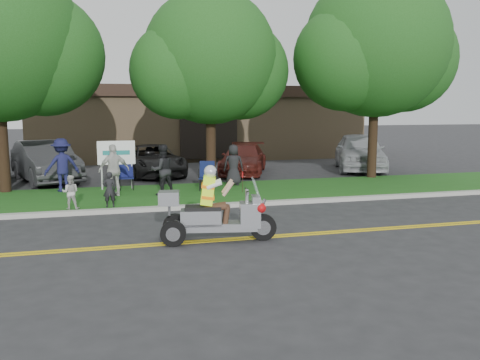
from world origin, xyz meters
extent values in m
plane|color=#28282B|center=(0.00, 0.00, 0.00)|extent=(120.00, 120.00, 0.00)
cube|color=gold|center=(0.00, -0.58, 0.01)|extent=(60.00, 0.10, 0.01)
cube|color=gold|center=(0.00, -0.42, 0.01)|extent=(60.00, 0.10, 0.01)
cube|color=#A8A89E|center=(0.00, 3.05, 0.06)|extent=(60.00, 0.25, 0.12)
cube|color=#1E5416|center=(0.00, 5.20, 0.06)|extent=(60.00, 4.00, 0.10)
cube|color=#9E7F5B|center=(2.00, 19.00, 2.00)|extent=(18.00, 8.00, 4.00)
cube|color=black|center=(2.00, 14.95, 3.70)|extent=(18.00, 0.30, 0.60)
cylinder|color=#332114|center=(-6.50, 7.00, 2.30)|extent=(0.36, 0.36, 4.59)
sphere|color=#1D4D16|center=(-5.15, 7.30, 4.59)|extent=(4.05, 4.05, 4.05)
cylinder|color=#332114|center=(0.50, 7.20, 2.10)|extent=(0.36, 0.36, 4.20)
sphere|color=#1D4D16|center=(0.50, 7.20, 4.65)|extent=(4.80, 4.80, 4.80)
sphere|color=#1D4D16|center=(1.70, 7.50, 4.20)|extent=(3.60, 3.60, 3.60)
sphere|color=#1D4D16|center=(-0.70, 7.00, 4.12)|extent=(3.36, 3.36, 3.36)
cylinder|color=#332114|center=(7.00, 7.00, 2.38)|extent=(0.36, 0.36, 4.76)
sphere|color=#1D4D16|center=(7.00, 7.00, 5.27)|extent=(5.60, 5.60, 5.60)
sphere|color=#1D4D16|center=(8.40, 7.30, 4.76)|extent=(4.20, 4.20, 4.20)
sphere|color=#1D4D16|center=(5.60, 6.80, 4.68)|extent=(3.92, 3.92, 3.92)
cylinder|color=silver|center=(-3.40, 6.60, 0.55)|extent=(0.06, 0.06, 1.10)
cylinder|color=silver|center=(-2.40, 6.60, 0.55)|extent=(0.06, 0.06, 1.10)
cube|color=white|center=(-2.90, 6.60, 1.35)|extent=(1.25, 0.06, 0.80)
cylinder|color=black|center=(0.00, -0.74, 0.29)|extent=(0.59, 0.24, 0.58)
cylinder|color=black|center=(-1.96, -0.71, 0.27)|extent=(0.56, 0.24, 0.54)
cylinder|color=black|center=(-1.83, -0.03, 0.27)|extent=(0.56, 0.24, 0.54)
cube|color=#A0A2A9|center=(-1.05, -0.54, 0.33)|extent=(1.89, 0.78, 0.17)
cube|color=#A0A2A9|center=(-1.33, -0.48, 0.53)|extent=(0.94, 0.60, 0.34)
cube|color=black|center=(-1.28, -0.49, 0.73)|extent=(0.84, 0.54, 0.10)
cube|color=#A0A2A9|center=(-0.29, -0.68, 0.58)|extent=(0.51, 0.54, 0.53)
cube|color=silver|center=(-0.15, -0.71, 1.14)|extent=(0.27, 0.47, 0.47)
cube|color=#A0A2A9|center=(-1.99, -0.35, 0.97)|extent=(0.50, 0.48, 0.29)
sphere|color=#B20C0F|center=(-0.09, -0.86, 0.75)|extent=(0.21, 0.21, 0.21)
cube|color=#C8FF1A|center=(-1.18, -0.51, 1.12)|extent=(0.40, 0.44, 0.63)
sphere|color=silver|center=(-1.12, -0.52, 1.53)|extent=(0.28, 0.28, 0.28)
cylinder|color=black|center=(-0.27, 5.40, 0.31)|extent=(0.03, 0.03, 0.41)
cylinder|color=black|center=(0.16, 5.28, 0.31)|extent=(0.03, 0.03, 0.41)
cylinder|color=black|center=(-0.16, 5.79, 0.31)|extent=(0.03, 0.03, 0.41)
cylinder|color=black|center=(0.27, 5.67, 0.31)|extent=(0.03, 0.03, 0.41)
cube|color=#0D153D|center=(0.00, 5.53, 0.52)|extent=(0.61, 0.58, 0.04)
cube|color=#0D153D|center=(0.06, 5.75, 0.80)|extent=(0.53, 0.28, 0.55)
cylinder|color=black|center=(-2.83, 6.16, 0.30)|extent=(0.03, 0.03, 0.40)
cylinder|color=black|center=(-2.39, 6.16, 0.30)|extent=(0.03, 0.03, 0.40)
cylinder|color=black|center=(-2.83, 6.55, 0.30)|extent=(0.03, 0.03, 0.40)
cylinder|color=black|center=(-2.40, 6.55, 0.30)|extent=(0.03, 0.03, 0.40)
cube|color=#0E1345|center=(-2.61, 6.35, 0.51)|extent=(0.50, 0.45, 0.04)
cube|color=#0E1345|center=(-2.61, 6.57, 0.78)|extent=(0.49, 0.15, 0.53)
imported|color=black|center=(-1.54, 5.02, 0.91)|extent=(0.92, 0.80, 1.61)
imported|color=beige|center=(-3.02, 5.24, 0.92)|extent=(1.01, 0.57, 1.63)
imported|color=#191A47|center=(-4.66, 6.57, 0.98)|extent=(1.29, 1.00, 1.76)
imported|color=black|center=(1.16, 6.43, 0.84)|extent=(0.80, 0.62, 1.46)
imported|color=black|center=(-3.19, 3.40, 0.61)|extent=(0.38, 0.26, 1.00)
imported|color=#B9B9B3|center=(-4.23, 3.40, 0.57)|extent=(0.50, 0.41, 0.94)
imported|color=#313133|center=(-5.50, 9.69, 0.80)|extent=(3.17, 5.14, 1.60)
imported|color=black|center=(-1.36, 10.48, 0.65)|extent=(2.75, 4.92, 1.30)
imported|color=#4D1712|center=(2.56, 10.15, 0.64)|extent=(3.27, 4.74, 1.27)
imported|color=#ABACB2|center=(8.00, 9.87, 0.87)|extent=(3.81, 5.49, 1.73)
camera|label=1|loc=(-3.30, -11.05, 2.91)|focal=38.00mm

